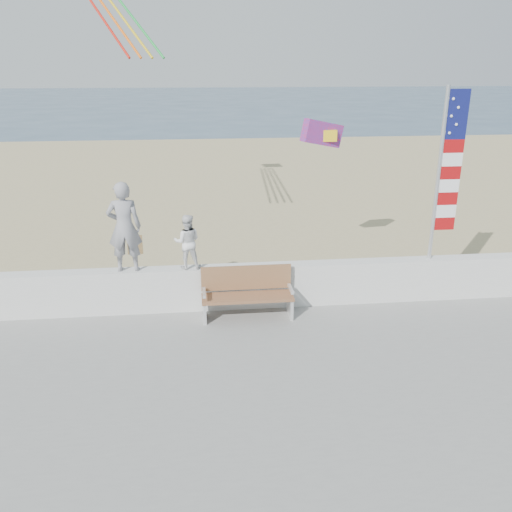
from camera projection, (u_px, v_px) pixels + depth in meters
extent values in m
plane|color=#2E465D|center=(256.00, 363.00, 9.50)|extent=(220.00, 220.00, 0.00)
cube|color=tan|center=(226.00, 220.00, 17.91)|extent=(90.00, 40.00, 0.08)
cube|color=silver|center=(245.00, 286.00, 11.16)|extent=(30.00, 0.35, 0.90)
imported|color=gray|center=(124.00, 227.00, 10.46)|extent=(0.66, 0.44, 1.79)
imported|color=white|center=(187.00, 242.00, 10.70)|extent=(0.55, 0.43, 1.10)
cube|color=brown|center=(248.00, 297.00, 10.65)|extent=(1.80, 0.50, 0.06)
cube|color=#8B5F3C|center=(246.00, 278.00, 10.79)|extent=(1.80, 0.05, 0.50)
cube|color=silver|center=(205.00, 310.00, 10.64)|extent=(0.06, 0.50, 0.40)
cube|color=silver|center=(204.00, 293.00, 10.46)|extent=(0.06, 0.45, 0.05)
cube|color=silver|center=(290.00, 306.00, 10.81)|extent=(0.06, 0.50, 0.40)
cube|color=white|center=(291.00, 289.00, 10.63)|extent=(0.06, 0.45, 0.05)
cylinder|color=silver|center=(438.00, 176.00, 10.81)|extent=(0.08, 0.08, 3.50)
cube|color=#0F1451|center=(457.00, 114.00, 10.43)|extent=(0.44, 0.02, 0.95)
cube|color=#9E0A0C|center=(444.00, 224.00, 11.17)|extent=(0.44, 0.02, 0.26)
cube|color=white|center=(445.00, 211.00, 11.08)|extent=(0.44, 0.02, 0.26)
cube|color=#9E0A0C|center=(447.00, 199.00, 10.99)|extent=(0.44, 0.02, 0.26)
cube|color=white|center=(448.00, 186.00, 10.90)|extent=(0.44, 0.02, 0.26)
cube|color=#9E0A0C|center=(450.00, 173.00, 10.82)|extent=(0.44, 0.02, 0.26)
cube|color=white|center=(452.00, 160.00, 10.73)|extent=(0.44, 0.02, 0.26)
cube|color=#9E0A0C|center=(453.00, 146.00, 10.64)|extent=(0.44, 0.02, 0.26)
sphere|color=white|center=(449.00, 133.00, 10.52)|extent=(0.06, 0.06, 0.06)
sphere|color=white|center=(456.00, 125.00, 10.48)|extent=(0.06, 0.06, 0.06)
sphere|color=white|center=(451.00, 116.00, 10.42)|extent=(0.06, 0.06, 0.06)
sphere|color=white|center=(458.00, 107.00, 10.37)|extent=(0.06, 0.06, 0.06)
sphere|color=white|center=(453.00, 99.00, 10.31)|extent=(0.06, 0.06, 0.06)
cube|color=red|center=(322.00, 133.00, 12.84)|extent=(1.09, 0.59, 0.73)
cube|color=yellow|center=(328.00, 135.00, 12.87)|extent=(0.38, 0.28, 0.27)
cylinder|color=brown|center=(137.00, 273.00, 11.71)|extent=(0.07, 0.07, 1.20)
cube|color=olive|center=(135.00, 245.00, 11.47)|extent=(0.32, 0.03, 0.42)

